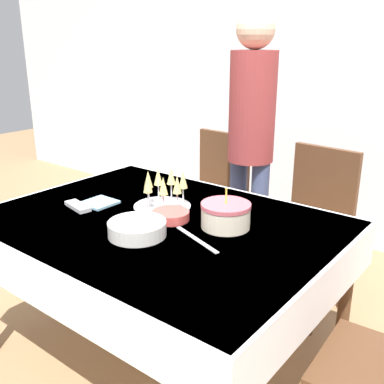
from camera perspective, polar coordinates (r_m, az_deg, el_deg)
ground_plane at (r=2.45m, az=-3.75°, el=-19.98°), size 12.00×12.00×0.00m
wall_back at (r=3.60m, az=17.65°, el=15.00°), size 8.00×0.05×2.70m
dining_table at (r=2.11m, az=-4.12°, el=-6.06°), size 1.59×1.19×0.75m
dining_chair_far_left at (r=3.02m, az=2.73°, el=-0.79°), size 0.44×0.44×0.96m
dining_chair_far_right at (r=2.70m, az=14.98°, el=-3.85°), size 0.46×0.46×0.96m
birthday_cake at (r=1.97m, az=4.30°, el=-2.96°), size 0.22×0.22×0.18m
champagne_tray at (r=2.19m, az=-3.62°, el=0.38°), size 0.28×0.28×0.18m
plate_stack_main at (r=1.90m, az=-6.98°, el=-4.64°), size 0.25×0.25×0.06m
plate_stack_dessert at (r=2.06m, az=-2.73°, el=-3.00°), size 0.17×0.17×0.04m
cake_knife at (r=1.86m, az=0.58°, el=-6.03°), size 0.29×0.12×0.00m
fork_pile at (r=2.27m, az=-14.31°, el=-1.76°), size 0.18×0.09×0.02m
napkin_pile at (r=2.30m, az=-11.67°, el=-1.34°), size 0.15×0.15×0.01m
person_standing at (r=2.77m, az=7.56°, el=8.16°), size 0.28×0.28×1.70m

